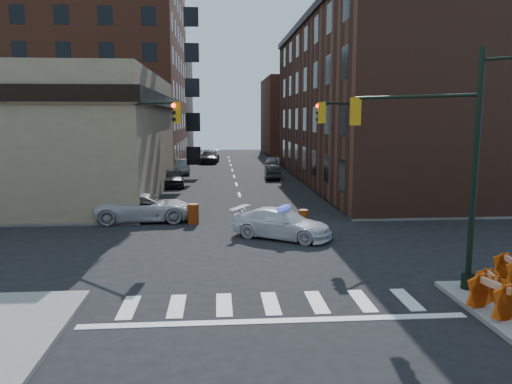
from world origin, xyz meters
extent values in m
plane|color=black|center=(0.00, 0.00, 0.00)|extent=(140.00, 140.00, 0.00)
cube|color=gray|center=(-23.00, 32.75, 0.07)|extent=(34.00, 54.50, 0.15)
cube|color=gray|center=(23.00, 32.75, 0.07)|extent=(34.00, 54.50, 0.15)
cube|color=#927E5F|center=(-17.00, 16.50, 4.50)|extent=(22.00, 22.00, 9.00)
cube|color=brown|center=(-18.50, 40.00, 12.00)|extent=(25.00, 25.00, 24.00)
cube|color=#532E21|center=(13.00, 22.50, 7.00)|extent=(14.00, 34.00, 14.00)
cube|color=brown|center=(-16.00, 62.00, 8.00)|extent=(20.00, 18.00, 16.00)
cube|color=brown|center=(14.00, 58.00, 6.00)|extent=(16.00, 16.00, 12.00)
cylinder|color=black|center=(6.80, -6.30, 4.15)|extent=(0.20, 0.20, 8.00)
cylinder|color=black|center=(6.80, -6.30, 0.40)|extent=(0.44, 0.44, 0.50)
cylinder|color=black|center=(5.21, -4.71, 6.65)|extent=(3.27, 3.27, 0.12)
cube|color=#BF8C0C|center=(3.62, -3.12, 6.15)|extent=(0.35, 0.35, 1.05)
sphere|color=#FF0C05|center=(3.77, -2.96, 6.50)|extent=(0.22, 0.22, 0.22)
sphere|color=black|center=(3.77, -2.96, 6.17)|extent=(0.22, 0.22, 0.22)
sphere|color=black|center=(3.77, -2.96, 5.84)|extent=(0.22, 0.22, 0.22)
cylinder|color=black|center=(-6.80, 6.30, 4.15)|extent=(0.20, 0.20, 8.00)
cylinder|color=black|center=(-6.80, 6.30, 0.40)|extent=(0.44, 0.44, 0.50)
cylinder|color=black|center=(-5.21, 4.71, 6.65)|extent=(3.27, 3.27, 0.12)
cube|color=#BF8C0C|center=(-3.62, 3.12, 6.15)|extent=(0.35, 0.35, 1.05)
sphere|color=#FF0C05|center=(-3.77, 2.96, 6.50)|extent=(0.22, 0.22, 0.22)
sphere|color=black|center=(-3.77, 2.96, 6.17)|extent=(0.22, 0.22, 0.22)
sphere|color=black|center=(-3.77, 2.96, 5.84)|extent=(0.22, 0.22, 0.22)
cylinder|color=black|center=(6.80, 6.30, 4.15)|extent=(0.20, 0.20, 8.00)
cylinder|color=black|center=(6.80, 6.30, 0.40)|extent=(0.44, 0.44, 0.50)
cylinder|color=black|center=(5.21, 4.71, 6.65)|extent=(3.27, 3.27, 0.12)
cube|color=#BF8C0C|center=(3.62, 3.12, 6.15)|extent=(0.35, 0.35, 1.05)
sphere|color=#FF0C05|center=(3.46, 3.27, 6.50)|extent=(0.22, 0.22, 0.22)
sphere|color=black|center=(3.46, 3.27, 6.17)|extent=(0.22, 0.22, 0.22)
sphere|color=black|center=(3.46, 3.27, 5.84)|extent=(0.22, 0.22, 0.22)
cylinder|color=black|center=(7.50, 26.00, 1.45)|extent=(0.24, 0.24, 2.60)
sphere|color=#954F15|center=(7.50, 26.00, 3.50)|extent=(3.00, 3.00, 3.00)
cylinder|color=black|center=(7.50, 34.00, 1.45)|extent=(0.24, 0.24, 2.60)
sphere|color=#954F15|center=(7.50, 34.00, 3.50)|extent=(3.00, 3.00, 3.00)
imported|color=silver|center=(1.48, 1.93, 0.73)|extent=(5.36, 4.32, 1.46)
imported|color=#BABABE|center=(-5.80, 6.58, 0.79)|extent=(5.83, 2.94, 1.58)
imported|color=black|center=(-5.50, 21.08, 0.78)|extent=(2.18, 4.69, 1.55)
imported|color=#95979D|center=(-5.50, 30.95, 0.76)|extent=(2.11, 4.75, 1.51)
imported|color=black|center=(-2.68, 43.10, 0.81)|extent=(2.73, 5.73, 1.61)
imported|color=black|center=(3.63, 25.64, 0.66)|extent=(1.58, 4.06, 1.32)
imported|color=#9C9FA5|center=(4.80, 36.81, 0.68)|extent=(2.12, 4.15, 1.35)
imported|color=black|center=(-7.27, 7.19, 1.09)|extent=(0.82, 0.72, 1.88)
imported|color=black|center=(-10.77, 8.11, 0.95)|extent=(0.90, 0.77, 1.60)
imported|color=#1D1F2C|center=(-13.00, 6.00, 1.03)|extent=(1.06, 0.53, 1.75)
cylinder|color=#C14A09|center=(3.01, 4.51, 0.46)|extent=(0.68, 0.68, 0.92)
cylinder|color=#C73A09|center=(-3.06, 5.60, 0.57)|extent=(0.78, 0.78, 1.13)
camera|label=1|loc=(-1.66, -22.02, 5.94)|focal=35.00mm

